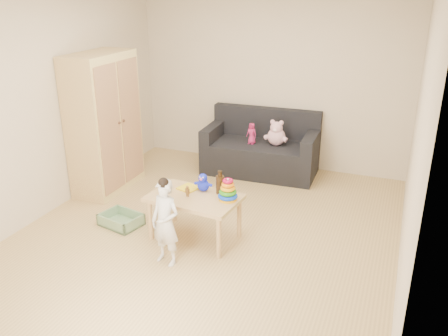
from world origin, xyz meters
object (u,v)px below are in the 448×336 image
at_px(play_table, 195,217).
at_px(toddler, 166,224).
at_px(wardrobe, 104,123).
at_px(sofa, 260,158).

height_order(play_table, toddler, toddler).
bearing_deg(wardrobe, toddler, -40.44).
bearing_deg(toddler, sofa, 99.98).
height_order(sofa, play_table, play_table).
bearing_deg(sofa, wardrobe, -145.78).
xyz_separation_m(wardrobe, play_table, (1.66, -0.82, -0.65)).
xyz_separation_m(sofa, toddler, (-0.14, -2.63, 0.20)).
distance_m(play_table, toddler, 0.57).
distance_m(sofa, toddler, 2.64).
xyz_separation_m(wardrobe, sofa, (1.73, 1.27, -0.67)).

